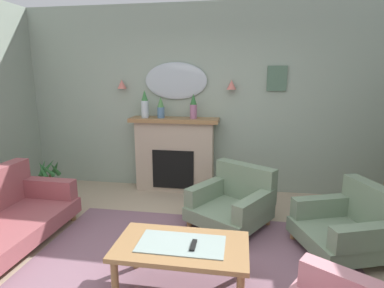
% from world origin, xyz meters
% --- Properties ---
extents(wall_back, '(7.01, 0.10, 2.84)m').
position_xyz_m(wall_back, '(0.00, 2.51, 1.42)').
color(wall_back, '#93A393').
rests_on(wall_back, ground).
extents(patterned_rug, '(3.20, 2.40, 0.01)m').
position_xyz_m(patterned_rug, '(0.00, 0.20, 0.01)').
color(patterned_rug, '#7F5B6B').
rests_on(patterned_rug, ground).
extents(fireplace, '(1.36, 0.36, 1.16)m').
position_xyz_m(fireplace, '(-0.59, 2.29, 0.57)').
color(fireplace, tan).
rests_on(fireplace, ground).
extents(mantel_vase_left, '(0.11, 0.11, 0.42)m').
position_xyz_m(mantel_vase_left, '(-1.04, 2.26, 1.36)').
color(mantel_vase_left, silver).
rests_on(mantel_vase_left, fireplace).
extents(mantel_vase_centre, '(0.11, 0.11, 0.32)m').
position_xyz_m(mantel_vase_centre, '(-0.79, 2.26, 1.32)').
color(mantel_vase_centre, '#4C7093').
rests_on(mantel_vase_centre, fireplace).
extents(mantel_vase_right, '(0.10, 0.10, 0.37)m').
position_xyz_m(mantel_vase_right, '(-0.29, 2.26, 1.34)').
color(mantel_vase_right, '#9E6084').
rests_on(mantel_vase_right, fireplace).
extents(wall_mirror, '(0.96, 0.06, 0.56)m').
position_xyz_m(wall_mirror, '(-0.59, 2.43, 1.71)').
color(wall_mirror, '#B2BCC6').
extents(wall_sconce_left, '(0.14, 0.14, 0.14)m').
position_xyz_m(wall_sconce_left, '(-1.44, 2.38, 1.66)').
color(wall_sconce_left, '#D17066').
extents(wall_sconce_right, '(0.14, 0.14, 0.14)m').
position_xyz_m(wall_sconce_right, '(0.26, 2.38, 1.66)').
color(wall_sconce_right, '#D17066').
extents(framed_picture, '(0.28, 0.03, 0.36)m').
position_xyz_m(framed_picture, '(0.91, 2.44, 1.75)').
color(framed_picture, '#4C6B56').
extents(coffee_table, '(1.10, 0.60, 0.45)m').
position_xyz_m(coffee_table, '(-0.03, -0.01, 0.38)').
color(coffee_table, olive).
rests_on(coffee_table, ground).
extents(tv_remote, '(0.04, 0.16, 0.02)m').
position_xyz_m(tv_remote, '(0.07, -0.04, 0.45)').
color(tv_remote, black).
rests_on(tv_remote, coffee_table).
extents(armchair_by_coffee_table, '(1.11, 1.12, 0.71)m').
position_xyz_m(armchair_by_coffee_table, '(0.36, 1.28, 0.31)').
color(armchair_by_coffee_table, gray).
rests_on(armchair_by_coffee_table, ground).
extents(armchair_near_fireplace, '(1.04, 1.03, 0.71)m').
position_xyz_m(armchair_near_fireplace, '(1.56, 0.84, 0.31)').
color(armchair_near_fireplace, gray).
rests_on(armchair_near_fireplace, ground).
extents(potted_plant_small_fern, '(0.34, 0.35, 0.56)m').
position_xyz_m(potted_plant_small_fern, '(-2.41, 1.76, 0.28)').
color(potted_plant_small_fern, silver).
rests_on(potted_plant_small_fern, ground).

